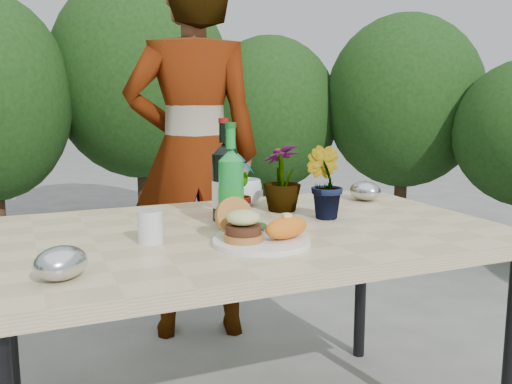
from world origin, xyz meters
name	(u,v)px	position (x,y,z in m)	size (l,w,h in m)	color
patio_table	(246,246)	(0.00, 0.00, 0.69)	(1.60, 1.00, 0.75)	#CEB889
shrub_hedge	(150,104)	(0.09, 1.70, 1.11)	(6.78, 5.09, 2.13)	#382316
dinner_plate	(262,242)	(-0.03, -0.20, 0.76)	(0.28, 0.28, 0.01)	white
burger_stack	(241,224)	(-0.09, -0.18, 0.81)	(0.11, 0.16, 0.11)	#B7722D
sweet_potato	(286,228)	(0.04, -0.22, 0.80)	(0.15, 0.08, 0.06)	orange
grilled_veg	(254,227)	(-0.02, -0.10, 0.78)	(0.08, 0.05, 0.03)	olive
wine_bottle	(224,183)	(-0.02, 0.14, 0.88)	(0.08, 0.08, 0.34)	black
sparkling_water	(231,190)	(-0.04, 0.02, 0.87)	(0.08, 0.08, 0.34)	#188730
plastic_cup	(150,227)	(-0.32, -0.06, 0.80)	(0.07, 0.07, 0.10)	silver
seedling_left	(240,181)	(0.04, 0.17, 0.88)	(0.13, 0.09, 0.25)	#255E20
seedling_mid	(324,183)	(0.30, 0.04, 0.87)	(0.14, 0.11, 0.25)	#2A5E20
seedling_right	(282,177)	(0.23, 0.21, 0.87)	(0.14, 0.14, 0.25)	#1F521C
blue_bowl	(245,192)	(0.14, 0.36, 0.80)	(0.13, 0.13, 0.10)	white
foil_packet_left	(61,263)	(-0.58, -0.30, 0.79)	(0.13, 0.11, 0.08)	#B5B8BC
foil_packet_right	(365,191)	(0.62, 0.26, 0.79)	(0.13, 0.11, 0.08)	#ACAFB3
person	(194,155)	(0.12, 0.96, 0.89)	(0.65, 0.43, 1.78)	#8C5E46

